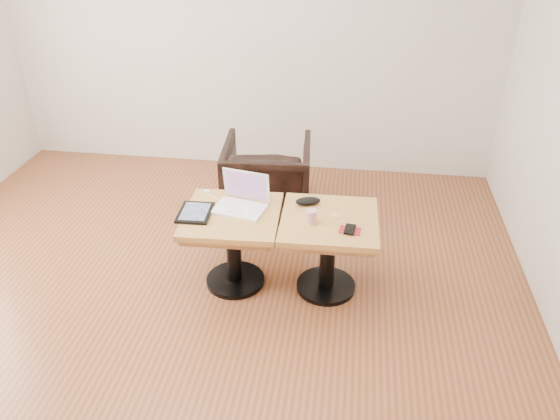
# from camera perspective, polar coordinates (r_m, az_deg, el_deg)

# --- Properties ---
(room_shell) EXTENTS (4.52, 4.52, 2.71)m
(room_shell) POSITION_cam_1_polar(r_m,az_deg,el_deg) (2.94, -11.67, 9.70)
(room_shell) COLOR brown
(room_shell) RESTS_ON ground
(side_table_left) EXTENTS (0.64, 0.64, 0.56)m
(side_table_left) POSITION_cam_1_polar(r_m,az_deg,el_deg) (3.61, -4.96, -2.23)
(side_table_left) COLOR black
(side_table_left) RESTS_ON ground
(side_table_right) EXTENTS (0.63, 0.63, 0.56)m
(side_table_right) POSITION_cam_1_polar(r_m,az_deg,el_deg) (3.55, 5.09, -2.80)
(side_table_right) COLOR black
(side_table_right) RESTS_ON ground
(laptop) EXTENTS (0.37, 0.31, 0.23)m
(laptop) POSITION_cam_1_polar(r_m,az_deg,el_deg) (3.57, -4.02, 0.94)
(laptop) COLOR white
(laptop) RESTS_ON side_table_left
(tablet) EXTENTS (0.22, 0.27, 0.02)m
(tablet) POSITION_cam_1_polar(r_m,az_deg,el_deg) (3.55, -8.86, -0.26)
(tablet) COLOR black
(tablet) RESTS_ON side_table_left
(charging_adapter) EXTENTS (0.05, 0.05, 0.02)m
(charging_adapter) POSITION_cam_1_polar(r_m,az_deg,el_deg) (3.78, -7.66, 1.88)
(charging_adapter) COLOR white
(charging_adapter) RESTS_ON side_table_left
(glasses_case) EXTENTS (0.18, 0.12, 0.05)m
(glasses_case) POSITION_cam_1_polar(r_m,az_deg,el_deg) (3.61, 2.94, 0.94)
(glasses_case) COLOR black
(glasses_case) RESTS_ON side_table_right
(striped_cup) EXTENTS (0.08, 0.08, 0.09)m
(striped_cup) POSITION_cam_1_polar(r_m,az_deg,el_deg) (3.41, 3.29, -0.67)
(striped_cup) COLOR #BC365A
(striped_cup) RESTS_ON side_table_right
(earbuds_tangle) EXTENTS (0.07, 0.05, 0.01)m
(earbuds_tangle) POSITION_cam_1_polar(r_m,az_deg,el_deg) (3.50, 5.88, -0.60)
(earbuds_tangle) COLOR white
(earbuds_tangle) RESTS_ON side_table_right
(phone_on_sleeve) EXTENTS (0.14, 0.12, 0.02)m
(phone_on_sleeve) POSITION_cam_1_polar(r_m,az_deg,el_deg) (3.37, 7.31, -2.07)
(phone_on_sleeve) COLOR maroon
(phone_on_sleeve) RESTS_ON side_table_right
(armchair) EXTENTS (0.74, 0.76, 0.64)m
(armchair) POSITION_cam_1_polar(r_m,az_deg,el_deg) (4.47, -1.33, 3.34)
(armchair) COLOR black
(armchair) RESTS_ON ground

